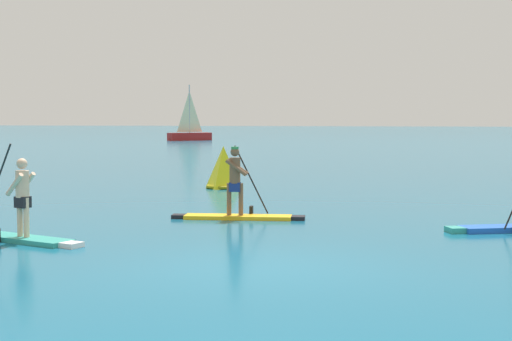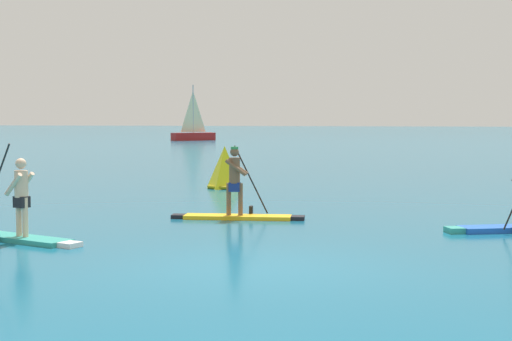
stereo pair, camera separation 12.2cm
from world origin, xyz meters
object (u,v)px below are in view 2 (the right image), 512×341
Objects in this scene: paddleboarder_mid_center at (237,202)px; sailboat_left_horizon at (193,133)px; paddleboarder_near_left at (15,223)px; race_marker_buoy at (225,169)px.

paddleboarder_mid_center is 0.53× the size of sailboat_left_horizon.
sailboat_left_horizon reaches higher than paddleboarder_mid_center.
paddleboarder_near_left reaches higher than race_marker_buoy.
race_marker_buoy is 57.05m from sailboat_left_horizon.
race_marker_buoy is at bearing 100.76° from paddleboarder_mid_center.
paddleboarder_near_left is 11.84m from race_marker_buoy.
paddleboarder_near_left is 5.37m from paddleboarder_mid_center.
sailboat_left_horizon reaches higher than paddleboarder_near_left.
sailboat_left_horizon is at bearing 109.79° from race_marker_buoy.
paddleboarder_mid_center is at bearing -71.47° from race_marker_buoy.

